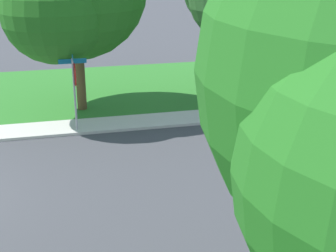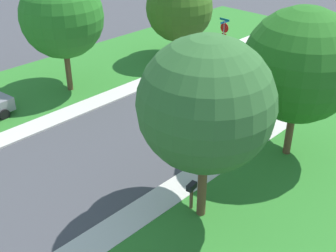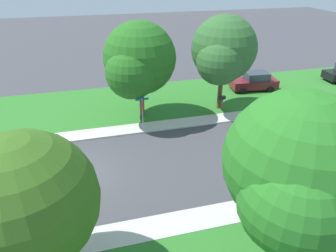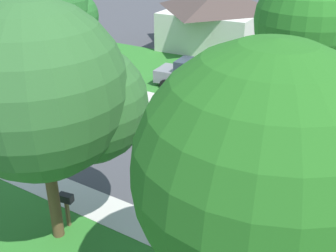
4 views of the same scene
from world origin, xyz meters
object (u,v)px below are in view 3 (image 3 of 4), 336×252
object	(u,v)px
tree_sidewalk_far	(20,212)
mailbox	(222,100)
stop_sign_far_corner	(143,107)
tree_across_right	(223,52)
tree_sidewalk_mid	(138,62)
car_maroon_near_corner	(254,81)
tree_across_left	(295,171)

from	to	relation	value
tree_sidewalk_far	mailbox	xyz separation A→B (m)	(-12.30, 12.53, -2.73)
stop_sign_far_corner	tree_sidewalk_far	size ratio (longest dim) A/B	0.44
tree_sidewalk_far	mailbox	world-z (taller)	tree_sidewalk_far
stop_sign_far_corner	tree_across_right	bearing A→B (deg)	106.07
stop_sign_far_corner	mailbox	size ratio (longest dim) A/B	2.11
tree_sidewalk_mid	car_maroon_near_corner	bearing A→B (deg)	105.39
tree_across_left	mailbox	bearing A→B (deg)	165.05
tree_sidewalk_far	mailbox	distance (m)	17.77
tree_across_right	mailbox	bearing A→B (deg)	45.91
car_maroon_near_corner	mailbox	size ratio (longest dim) A/B	3.39
stop_sign_far_corner	car_maroon_near_corner	xyz separation A→B (m)	(-5.14, 11.50, -1.01)
tree_across_right	tree_sidewalk_mid	bearing A→B (deg)	-91.13
stop_sign_far_corner	tree_across_right	world-z (taller)	tree_across_right
car_maroon_near_corner	tree_sidewalk_far	size ratio (longest dim) A/B	0.71
tree_sidewalk_mid	tree_across_right	distance (m)	6.42
car_maroon_near_corner	tree_across_left	size ratio (longest dim) A/B	0.61
car_maroon_near_corner	tree_across_right	distance (m)	7.14
tree_sidewalk_mid	tree_across_right	size ratio (longest dim) A/B	0.98
car_maroon_near_corner	tree_sidewalk_far	bearing A→B (deg)	-47.61
stop_sign_far_corner	tree_sidewalk_far	distance (m)	12.25
stop_sign_far_corner	mailbox	distance (m)	7.01
tree_sidewalk_far	tree_across_right	world-z (taller)	tree_across_right
tree_across_right	mailbox	distance (m)	3.84
tree_sidewalk_far	tree_across_left	bearing A→B (deg)	81.66
tree_across_left	tree_sidewalk_mid	bearing A→B (deg)	-167.85
tree_across_left	tree_across_right	distance (m)	14.24
tree_sidewalk_mid	mailbox	xyz separation A→B (m)	(0.34, 6.64, -3.50)
stop_sign_far_corner	tree_across_right	size ratio (longest dim) A/B	0.37
tree_across_left	tree_sidewalk_mid	size ratio (longest dim) A/B	1.00
stop_sign_far_corner	tree_sidewalk_far	world-z (taller)	tree_sidewalk_far
tree_sidewalk_far	car_maroon_near_corner	bearing A→B (deg)	132.39
stop_sign_far_corner	car_maroon_near_corner	bearing A→B (deg)	114.09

